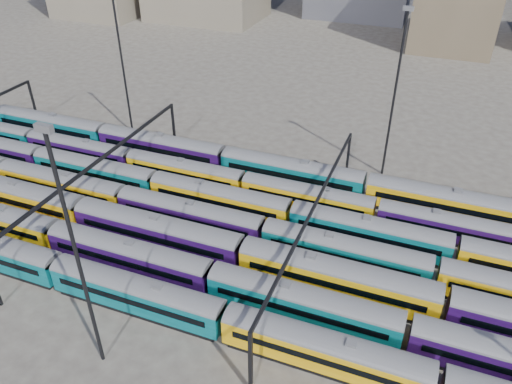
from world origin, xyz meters
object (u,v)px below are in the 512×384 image
(rake_2, at_px, (157,230))
(rake_1, at_px, (129,253))
(mast_2, at_px, (75,250))
(rake_0, at_px, (325,348))

(rake_2, bearing_deg, rake_1, -100.13)
(mast_2, bearing_deg, rake_1, 110.22)
(rake_0, xyz_separation_m, rake_1, (-25.01, 5.00, 0.07))
(rake_1, bearing_deg, mast_2, -69.78)
(rake_1, xyz_separation_m, mast_2, (4.42, -12.00, 11.21))
(rake_2, xyz_separation_m, mast_2, (3.53, -17.00, 11.01))
(mast_2, bearing_deg, rake_0, 18.78)
(rake_0, distance_m, mast_2, 24.50)
(rake_2, bearing_deg, rake_0, -22.52)
(rake_2, distance_m, mast_2, 20.56)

